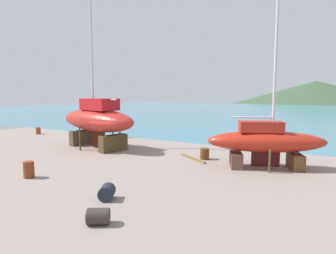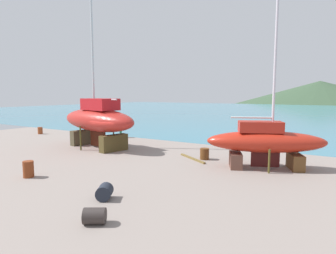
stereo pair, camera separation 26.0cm
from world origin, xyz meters
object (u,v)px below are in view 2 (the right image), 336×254
Objects in this scene: sailboat_mid_port at (265,141)px; barrel_by_slipway at (205,154)px; barrel_tipped_center at (105,192)px; barrel_ochre at (28,169)px; sailboat_large_starboard at (98,120)px; barrel_rust_mid at (40,131)px; worker at (121,130)px; barrel_rust_near at (95,216)px.

sailboat_mid_port is 15.85× the size of barrel_by_slipway.
barrel_ochre reaches higher than barrel_tipped_center.
barrel_tipped_center is at bearing 148.12° from sailboat_large_starboard.
sailboat_mid_port is 16.04× the size of barrel_tipped_center.
barrel_tipped_center is at bearing -28.42° from barrel_rust_mid.
barrel_by_slipway and barrel_rust_mid have the same top height.
barrel_ochre is 1.15× the size of barrel_rust_mid.
worker is 2.09× the size of barrel_tipped_center.
barrel_ochre is (-7.45, 2.25, 0.16)m from barrel_rust_near.
barrel_ochre is at bearing 177.34° from barrel_tipped_center.
sailboat_mid_port is at bearing 39.65° from barrel_ochre.
barrel_tipped_center is 0.99× the size of barrel_by_slipway.
worker is 10.16m from barrel_rust_mid.
worker is at bearing 16.18° from barrel_rust_mid.
barrel_by_slipway is 21.76m from barrel_rust_mid.
barrel_rust_near is at bearing -86.53° from worker.
barrel_rust_near is (10.64, -10.77, -2.13)m from sailboat_large_starboard.
barrel_ochre reaches higher than barrel_rust_mid.
barrel_by_slipway is (0.50, 9.48, 0.06)m from barrel_tipped_center.
sailboat_large_starboard is 13.96m from sailboat_mid_port.
barrel_ochre is at bearing -164.43° from sailboat_mid_port.
sailboat_large_starboard is 15.29m from barrel_rust_near.
sailboat_mid_port is 16.95m from worker.
barrel_rust_near is at bearing -16.84° from barrel_ochre.
barrel_by_slipway is 0.87× the size of barrel_ochre.
barrel_rust_mid is (-25.89, 2.27, -1.31)m from sailboat_mid_port.
sailboat_large_starboard is at bearing 134.63° from barrel_rust_near.
barrel_rust_near is at bearing -130.54° from sailboat_mid_port.
sailboat_large_starboard is 9.95m from barrel_by_slipway.
sailboat_large_starboard is 1.17× the size of sailboat_mid_port.
barrel_rust_near is at bearing -85.39° from barrel_by_slipway.
sailboat_large_starboard is 6.12m from worker.
barrel_by_slipway is (9.71, 0.68, -2.03)m from sailboat_large_starboard.
barrel_by_slipway is (-4.22, 0.29, -1.31)m from sailboat_mid_port.
sailboat_mid_port reaches higher than barrel_rust_mid.
barrel_by_slipway reaches higher than barrel_tipped_center.
barrel_rust_near is (-3.30, -11.16, -1.41)m from sailboat_mid_port.
sailboat_mid_port is 13.75× the size of barrel_ochre.
sailboat_large_starboard is at bearing 157.50° from sailboat_mid_port.
sailboat_mid_port reaches higher than barrel_rust_near.
worker reaches higher than barrel_tipped_center.
sailboat_large_starboard reaches higher than barrel_by_slipway.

